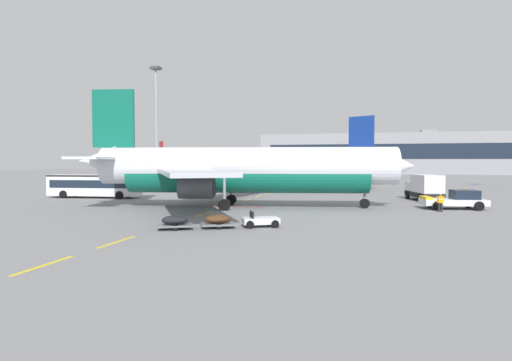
# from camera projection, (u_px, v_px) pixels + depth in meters

# --- Properties ---
(ground) EXTENTS (400.00, 400.00, 0.00)m
(ground) POSITION_uv_depth(u_px,v_px,m) (427.00, 197.00, 58.30)
(ground) COLOR slate
(apron_paint_markings) EXTENTS (8.00, 96.24, 0.01)m
(apron_paint_markings) POSITION_uv_depth(u_px,v_px,m) (262.00, 195.00, 61.66)
(apron_paint_markings) COLOR yellow
(apron_paint_markings) RESTS_ON ground
(airliner_foreground) EXTENTS (34.72, 34.08, 12.20)m
(airliner_foreground) POSITION_uv_depth(u_px,v_px,m) (242.00, 169.00, 45.24)
(airliner_foreground) COLOR silver
(airliner_foreground) RESTS_ON ground
(pushback_tug) EXTENTS (6.35, 3.88, 2.08)m
(pushback_tug) POSITION_uv_depth(u_px,v_px,m) (456.00, 200.00, 43.90)
(pushback_tug) COLOR silver
(pushback_tug) RESTS_ON ground
(airliner_far_center) EXTENTS (22.49, 24.26, 9.43)m
(airliner_far_center) POSITION_uv_depth(u_px,v_px,m) (153.00, 168.00, 111.95)
(airliner_far_center) COLOR white
(airliner_far_center) RESTS_ON ground
(airliner_far_right) EXTENTS (32.20, 30.52, 11.82)m
(airliner_far_right) POSITION_uv_depth(u_px,v_px,m) (294.00, 167.00, 77.89)
(airliner_far_right) COLOR silver
(airliner_far_right) RESTS_ON ground
(apron_shuttle_bus) EXTENTS (12.22, 3.85, 3.00)m
(apron_shuttle_bus) POSITION_uv_depth(u_px,v_px,m) (95.00, 184.00, 57.48)
(apron_shuttle_bus) COLOR silver
(apron_shuttle_bus) RESTS_ON ground
(fuel_service_truck) EXTENTS (3.98, 7.37, 3.14)m
(fuel_service_truck) POSITION_uv_depth(u_px,v_px,m) (425.00, 187.00, 53.28)
(fuel_service_truck) COLOR black
(fuel_service_truck) RESTS_ON ground
(baggage_train) EXTENTS (8.39, 5.03, 1.14)m
(baggage_train) POSITION_uv_depth(u_px,v_px,m) (218.00, 221.00, 31.28)
(baggage_train) COLOR silver
(baggage_train) RESTS_ON ground
(ground_crew_worker) EXTENTS (0.67, 0.40, 1.70)m
(ground_crew_worker) POSITION_uv_depth(u_px,v_px,m) (440.00, 202.00, 41.37)
(ground_crew_worker) COLOR #232328
(ground_crew_worker) RESTS_ON ground
(apron_light_mast_near) EXTENTS (1.80, 1.80, 23.36)m
(apron_light_mast_near) POSITION_uv_depth(u_px,v_px,m) (156.00, 111.00, 87.14)
(apron_light_mast_near) COLOR slate
(apron_light_mast_near) RESTS_ON ground
(terminal_satellite) EXTENTS (99.05, 25.78, 17.07)m
(terminal_satellite) POSITION_uv_depth(u_px,v_px,m) (389.00, 154.00, 175.59)
(terminal_satellite) COLOR gray
(terminal_satellite) RESTS_ON ground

